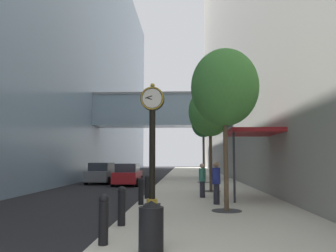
# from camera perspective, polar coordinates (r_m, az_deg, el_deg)

# --- Properties ---
(ground_plane) EXTENTS (110.00, 110.00, 0.00)m
(ground_plane) POSITION_cam_1_polar(r_m,az_deg,el_deg) (31.89, -1.04, -9.11)
(ground_plane) COLOR black
(ground_plane) RESTS_ON ground
(sidewalk_right) EXTENTS (6.62, 80.00, 0.14)m
(sidewalk_right) POSITION_cam_1_polar(r_m,az_deg,el_deg) (34.83, 4.80, -8.66)
(sidewalk_right) COLOR beige
(sidewalk_right) RESTS_ON ground
(building_block_left) EXTENTS (22.85, 80.00, 29.81)m
(building_block_left) POSITION_cam_1_polar(r_m,az_deg,el_deg) (39.40, -17.90, 13.81)
(building_block_left) COLOR #758EA8
(building_block_left) RESTS_ON ground
(street_clock) EXTENTS (0.84, 0.55, 4.61)m
(street_clock) POSITION_cam_1_polar(r_m,az_deg,el_deg) (12.10, -2.63, -2.52)
(street_clock) COLOR black
(street_clock) RESTS_ON sidewalk_right
(bollard_nearest) EXTENTS (0.23, 0.23, 1.12)m
(bollard_nearest) POSITION_cam_1_polar(r_m,az_deg,el_deg) (8.12, -10.67, -14.84)
(bollard_nearest) COLOR black
(bollard_nearest) RESTS_ON sidewalk_right
(bollard_second) EXTENTS (0.23, 0.23, 1.12)m
(bollard_second) POSITION_cam_1_polar(r_m,az_deg,el_deg) (10.26, -7.73, -12.88)
(bollard_second) COLOR black
(bollard_second) RESTS_ON sidewalk_right
(bollard_fourth) EXTENTS (0.23, 0.23, 1.12)m
(bollard_fourth) POSITION_cam_1_polar(r_m,az_deg,el_deg) (14.61, -4.51, -10.66)
(bollard_fourth) COLOR black
(bollard_fourth) RESTS_ON sidewalk_right
(bollard_fifth) EXTENTS (0.23, 0.23, 1.12)m
(bollard_fifth) POSITION_cam_1_polar(r_m,az_deg,el_deg) (16.80, -3.53, -9.97)
(bollard_fifth) COLOR black
(bollard_fifth) RESTS_ON sidewalk_right
(bollard_sixth) EXTENTS (0.23, 0.23, 1.12)m
(bollard_sixth) POSITION_cam_1_polar(r_m,az_deg,el_deg) (18.99, -2.79, -9.44)
(bollard_sixth) COLOR black
(bollard_sixth) RESTS_ON sidewalk_right
(street_tree_near) EXTENTS (2.57, 2.57, 6.10)m
(street_tree_near) POSITION_cam_1_polar(r_m,az_deg,el_deg) (13.28, 9.41, 6.29)
(street_tree_near) COLOR #333335
(street_tree_near) RESTS_ON sidewalk_right
(street_tree_mid_near) EXTENTS (2.60, 2.60, 6.22)m
(street_tree_mid_near) POSITION_cam_1_polar(r_m,az_deg,el_deg) (20.67, 7.02, 2.35)
(street_tree_mid_near) COLOR #333335
(street_tree_mid_near) RESTS_ON sidewalk_right
(street_tree_mid_far) EXTENTS (1.92, 1.92, 5.85)m
(street_tree_mid_far) POSITION_cam_1_polar(r_m,az_deg,el_deg) (28.12, 5.91, 0.27)
(street_tree_mid_far) COLOR #333335
(street_tree_mid_far) RESTS_ON sidewalk_right
(trash_bin) EXTENTS (0.53, 0.53, 1.05)m
(trash_bin) POSITION_cam_1_polar(r_m,az_deg,el_deg) (7.41, -2.82, -16.22)
(trash_bin) COLOR black
(trash_bin) RESTS_ON sidewalk_right
(pedestrian_walking) EXTENTS (0.43, 0.43, 1.79)m
(pedestrian_walking) POSITION_cam_1_polar(r_m,az_deg,el_deg) (14.82, 8.04, -9.11)
(pedestrian_walking) COLOR #23232D
(pedestrian_walking) RESTS_ON sidewalk_right
(pedestrian_by_clock) EXTENTS (0.38, 0.38, 1.68)m
(pedestrian_by_clock) POSITION_cam_1_polar(r_m,az_deg,el_deg) (17.28, 5.73, -8.82)
(pedestrian_by_clock) COLOR #23232D
(pedestrian_by_clock) RESTS_ON sidewalk_right
(storefront_awning) EXTENTS (2.40, 3.60, 3.30)m
(storefront_awning) POSITION_cam_1_polar(r_m,az_deg,el_deg) (17.28, 13.65, -1.22)
(storefront_awning) COLOR maroon
(storefront_awning) RESTS_ON sidewalk_right
(car_grey_near) EXTENTS (2.13, 4.34, 1.71)m
(car_grey_near) POSITION_cam_1_polar(r_m,az_deg,el_deg) (29.18, -10.90, -7.74)
(car_grey_near) COLOR slate
(car_grey_near) RESTS_ON ground
(car_red_mid) EXTENTS (2.05, 4.61, 1.67)m
(car_red_mid) POSITION_cam_1_polar(r_m,az_deg,el_deg) (26.98, -6.69, -8.03)
(car_red_mid) COLOR #AD191E
(car_red_mid) RESTS_ON ground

